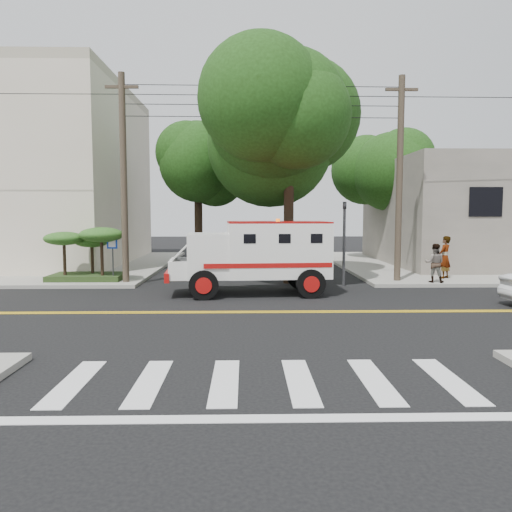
{
  "coord_description": "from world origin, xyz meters",
  "views": [
    {
      "loc": [
        -0.41,
        -15.56,
        3.15
      ],
      "look_at": [
        -0.04,
        2.11,
        1.6
      ],
      "focal_mm": 35.0,
      "sensor_mm": 36.0,
      "label": 1
    }
  ],
  "objects": [
    {
      "name": "utility_pole_right",
      "position": [
        6.3,
        6.2,
        4.5
      ],
      "size": [
        0.28,
        0.28,
        9.0
      ],
      "primitive_type": "cylinder",
      "color": "#382D23",
      "rests_on": "ground"
    },
    {
      "name": "tree_left",
      "position": [
        -2.68,
        11.79,
        5.73
      ],
      "size": [
        4.48,
        4.2,
        7.7
      ],
      "color": "black",
      "rests_on": "ground"
    },
    {
      "name": "building_right",
      "position": [
        15.0,
        14.0,
        3.15
      ],
      "size": [
        14.0,
        12.0,
        6.0
      ],
      "primitive_type": "cube",
      "color": "slate",
      "rests_on": "sidewalk_ne"
    },
    {
      "name": "accessibility_sign",
      "position": [
        -6.2,
        6.17,
        1.37
      ],
      "size": [
        0.45,
        0.1,
        2.02
      ],
      "color": "#3F3F42",
      "rests_on": "ground"
    },
    {
      "name": "utility_pole_left",
      "position": [
        -5.6,
        6.0,
        4.5
      ],
      "size": [
        0.28,
        0.28,
        9.0
      ],
      "primitive_type": "cylinder",
      "color": "#382D23",
      "rests_on": "ground"
    },
    {
      "name": "armored_truck",
      "position": [
        0.04,
        3.5,
        1.59
      ],
      "size": [
        6.3,
        2.86,
        2.8
      ],
      "rotation": [
        0.0,
        0.0,
        0.07
      ],
      "color": "white",
      "rests_on": "ground"
    },
    {
      "name": "sidewalk_nw",
      "position": [
        -13.5,
        13.5,
        0.07
      ],
      "size": [
        17.0,
        17.0,
        0.15
      ],
      "primitive_type": "cube",
      "color": "gray",
      "rests_on": "ground"
    },
    {
      "name": "pedestrian_a",
      "position": [
        8.66,
        6.84,
        1.12
      ],
      "size": [
        0.83,
        0.82,
        1.93
      ],
      "primitive_type": "imported",
      "rotation": [
        0.0,
        0.0,
        3.9
      ],
      "color": "gray",
      "rests_on": "sidewalk_ne"
    },
    {
      "name": "pedestrian_b",
      "position": [
        7.7,
        5.52,
        0.98
      ],
      "size": [
        0.99,
        0.89,
        1.67
      ],
      "primitive_type": "imported",
      "rotation": [
        0.0,
        0.0,
        2.76
      ],
      "color": "gray",
      "rests_on": "sidewalk_ne"
    },
    {
      "name": "palm_planter",
      "position": [
        -7.44,
        6.62,
        1.65
      ],
      "size": [
        3.52,
        2.63,
        2.36
      ],
      "color": "#1E3314",
      "rests_on": "sidewalk_nw"
    },
    {
      "name": "traffic_signal",
      "position": [
        3.8,
        5.6,
        2.23
      ],
      "size": [
        0.15,
        0.18,
        3.6
      ],
      "color": "#3F3F42",
      "rests_on": "ground"
    },
    {
      "name": "sidewalk_ne",
      "position": [
        13.5,
        13.5,
        0.07
      ],
      "size": [
        17.0,
        17.0,
        0.15
      ],
      "primitive_type": "cube",
      "color": "gray",
      "rests_on": "ground"
    },
    {
      "name": "tree_main",
      "position": [
        1.94,
        6.21,
        7.2
      ],
      "size": [
        6.08,
        5.7,
        9.85
      ],
      "color": "black",
      "rests_on": "ground"
    },
    {
      "name": "ground",
      "position": [
        0.0,
        0.0,
        0.0
      ],
      "size": [
        100.0,
        100.0,
        0.0
      ],
      "primitive_type": "plane",
      "color": "black",
      "rests_on": "ground"
    },
    {
      "name": "tree_right",
      "position": [
        8.84,
        15.77,
        6.09
      ],
      "size": [
        4.8,
        4.5,
        8.2
      ],
      "color": "black",
      "rests_on": "ground"
    }
  ]
}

